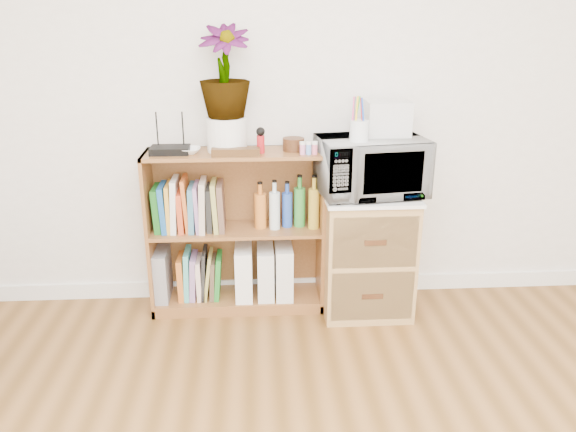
{
  "coord_description": "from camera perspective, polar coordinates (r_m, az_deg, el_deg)",
  "views": [
    {
      "loc": [
        -0.24,
        -0.95,
        1.65
      ],
      "look_at": [
        -0.06,
        1.95,
        0.62
      ],
      "focal_mm": 35.0,
      "sensor_mm": 36.0,
      "label": 1
    }
  ],
  "objects": [
    {
      "name": "magazine_holder_right",
      "position": [
        3.36,
        -0.44,
        -5.52
      ],
      "size": [
        0.1,
        0.25,
        0.32
      ],
      "primitive_type": "cube",
      "color": "silver",
      "rests_on": "bookshelf"
    },
    {
      "name": "microwave",
      "position": [
        3.13,
        8.41,
        5.03
      ],
      "size": [
        0.62,
        0.46,
        0.32
      ],
      "primitive_type": "imported",
      "rotation": [
        0.0,
        0.0,
        0.14
      ],
      "color": "silver",
      "rests_on": "wicker_unit"
    },
    {
      "name": "plant_pot",
      "position": [
        3.13,
        -6.25,
        8.24
      ],
      "size": [
        0.22,
        0.22,
        0.19
      ],
      "primitive_type": "cylinder",
      "color": "white",
      "rests_on": "bookshelf"
    },
    {
      "name": "white_bowl",
      "position": [
        3.11,
        -10.07,
        6.55
      ],
      "size": [
        0.13,
        0.13,
        0.03
      ],
      "primitive_type": "imported",
      "color": "white",
      "rests_on": "bookshelf"
    },
    {
      "name": "small_appliance",
      "position": [
        3.17,
        10.04,
        9.77
      ],
      "size": [
        0.24,
        0.2,
        0.19
      ],
      "primitive_type": "cube",
      "color": "silver",
      "rests_on": "microwave"
    },
    {
      "name": "paint_jars",
      "position": [
        3.05,
        2.11,
        6.81
      ],
      "size": [
        0.12,
        0.04,
        0.06
      ],
      "primitive_type": "cube",
      "color": "pink",
      "rests_on": "bookshelf"
    },
    {
      "name": "wooden_bowl",
      "position": [
        3.14,
        0.56,
        7.3
      ],
      "size": [
        0.12,
        0.12,
        0.07
      ],
      "primitive_type": "cylinder",
      "color": "#37200F",
      "rests_on": "bookshelf"
    },
    {
      "name": "skirting_board",
      "position": [
        3.57,
        0.69,
        -7.04
      ],
      "size": [
        4.0,
        0.02,
        0.1
      ],
      "primitive_type": "cube",
      "color": "white",
      "rests_on": "ground"
    },
    {
      "name": "lower_books",
      "position": [
        3.39,
        -8.99,
        -5.97
      ],
      "size": [
        0.26,
        0.19,
        0.3
      ],
      "color": "#C06021",
      "rests_on": "bookshelf"
    },
    {
      "name": "pen_cup",
      "position": [
        2.99,
        7.24,
        8.59
      ],
      "size": [
        0.1,
        0.1,
        0.11
      ],
      "primitive_type": "cylinder",
      "color": "silver",
      "rests_on": "microwave"
    },
    {
      "name": "bookshelf",
      "position": [
        3.27,
        -5.24,
        -1.62
      ],
      "size": [
        1.0,
        0.3,
        0.95
      ],
      "primitive_type": "cube",
      "color": "brown",
      "rests_on": "ground"
    },
    {
      "name": "file_box",
      "position": [
        3.41,
        -12.71,
        -5.76
      ],
      "size": [
        0.09,
        0.24,
        0.3
      ],
      "primitive_type": "cube",
      "color": "gray",
      "rests_on": "bookshelf"
    },
    {
      "name": "magazine_holder_mid",
      "position": [
        3.36,
        -2.3,
        -5.66
      ],
      "size": [
        0.1,
        0.24,
        0.3
      ],
      "primitive_type": "cube",
      "color": "silver",
      "rests_on": "bookshelf"
    },
    {
      "name": "trinket_box",
      "position": [
        3.03,
        -5.33,
        6.48
      ],
      "size": [
        0.26,
        0.06,
        0.04
      ],
      "primitive_type": "cube",
      "color": "#3B2410",
      "rests_on": "bookshelf"
    },
    {
      "name": "potted_plant",
      "position": [
        3.08,
        -6.48,
        14.38
      ],
      "size": [
        0.27,
        0.27,
        0.49
      ],
      "primitive_type": "imported",
      "color": "#3F7B31",
      "rests_on": "plant_pot"
    },
    {
      "name": "router",
      "position": [
        3.14,
        -11.89,
        6.58
      ],
      "size": [
        0.21,
        0.14,
        0.04
      ],
      "primitive_type": "cube",
      "color": "black",
      "rests_on": "bookshelf"
    },
    {
      "name": "liquor_bottles",
      "position": [
        3.22,
        -0.05,
        1.24
      ],
      "size": [
        0.37,
        0.07,
        0.3
      ],
      "color": "#C76C25",
      "rests_on": "bookshelf"
    },
    {
      "name": "magazine_holder_left",
      "position": [
        3.36,
        -4.51,
        -5.63
      ],
      "size": [
        0.1,
        0.25,
        0.31
      ],
      "primitive_type": "cube",
      "color": "white",
      "rests_on": "bookshelf"
    },
    {
      "name": "wicker_unit",
      "position": [
        3.31,
        7.93,
        -3.81
      ],
      "size": [
        0.5,
        0.45,
        0.7
      ],
      "primitive_type": "cube",
      "color": "#9E7542",
      "rests_on": "ground"
    },
    {
      "name": "kokeshi_doll",
      "position": [
        3.08,
        -2.79,
        7.28
      ],
      "size": [
        0.04,
        0.04,
        0.1
      ],
      "primitive_type": "cylinder",
      "color": "#AC151C",
      "rests_on": "bookshelf"
    },
    {
      "name": "cookbooks",
      "position": [
        3.23,
        -9.97,
        0.97
      ],
      "size": [
        0.4,
        0.2,
        0.31
      ],
      "color": "#1A631D",
      "rests_on": "bookshelf"
    }
  ]
}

